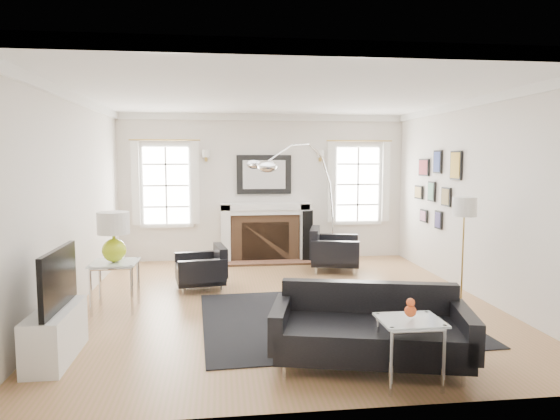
{
  "coord_description": "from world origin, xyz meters",
  "views": [
    {
      "loc": [
        -0.85,
        -6.62,
        1.94
      ],
      "look_at": [
        -0.01,
        0.3,
        1.23
      ],
      "focal_mm": 32.0,
      "sensor_mm": 36.0,
      "label": 1
    }
  ],
  "objects": [
    {
      "name": "floor",
      "position": [
        0.0,
        0.0,
        0.0
      ],
      "size": [
        6.0,
        6.0,
        0.0
      ],
      "primitive_type": "plane",
      "color": "olive",
      "rests_on": "ground"
    },
    {
      "name": "back_wall",
      "position": [
        0.0,
        3.0,
        1.4
      ],
      "size": [
        5.5,
        0.04,
        2.8
      ],
      "primitive_type": "cube",
      "color": "silver",
      "rests_on": "floor"
    },
    {
      "name": "front_wall",
      "position": [
        0.0,
        -3.0,
        1.4
      ],
      "size": [
        5.5,
        0.04,
        2.8
      ],
      "primitive_type": "cube",
      "color": "silver",
      "rests_on": "floor"
    },
    {
      "name": "left_wall",
      "position": [
        -2.75,
        0.0,
        1.4
      ],
      "size": [
        0.04,
        6.0,
        2.8
      ],
      "primitive_type": "cube",
      "color": "silver",
      "rests_on": "floor"
    },
    {
      "name": "right_wall",
      "position": [
        2.75,
        0.0,
        1.4
      ],
      "size": [
        0.04,
        6.0,
        2.8
      ],
      "primitive_type": "cube",
      "color": "silver",
      "rests_on": "floor"
    },
    {
      "name": "ceiling",
      "position": [
        0.0,
        0.0,
        2.8
      ],
      "size": [
        5.5,
        6.0,
        0.02
      ],
      "primitive_type": "cube",
      "color": "white",
      "rests_on": "back_wall"
    },
    {
      "name": "crown_molding",
      "position": [
        0.0,
        0.0,
        2.74
      ],
      "size": [
        5.5,
        6.0,
        0.12
      ],
      "primitive_type": "cube",
      "color": "white",
      "rests_on": "back_wall"
    },
    {
      "name": "fireplace",
      "position": [
        0.0,
        2.79,
        0.54
      ],
      "size": [
        1.7,
        0.69,
        1.11
      ],
      "color": "white",
      "rests_on": "floor"
    },
    {
      "name": "mantel_mirror",
      "position": [
        0.0,
        2.95,
        1.65
      ],
      "size": [
        1.05,
        0.07,
        0.75
      ],
      "color": "black",
      "rests_on": "back_wall"
    },
    {
      "name": "window_left",
      "position": [
        -1.85,
        2.95,
        1.46
      ],
      "size": [
        1.24,
        0.15,
        1.62
      ],
      "color": "white",
      "rests_on": "back_wall"
    },
    {
      "name": "window_right",
      "position": [
        1.85,
        2.95,
        1.46
      ],
      "size": [
        1.24,
        0.15,
        1.62
      ],
      "color": "white",
      "rests_on": "back_wall"
    },
    {
      "name": "gallery_wall",
      "position": [
        2.72,
        1.3,
        1.53
      ],
      "size": [
        0.04,
        1.73,
        1.29
      ],
      "color": "black",
      "rests_on": "right_wall"
    },
    {
      "name": "tv_unit",
      "position": [
        -2.44,
        -1.7,
        0.33
      ],
      "size": [
        0.35,
        1.0,
        1.09
      ],
      "color": "white",
      "rests_on": "floor"
    },
    {
      "name": "area_rug",
      "position": [
        0.48,
        -0.79,
        0.01
      ],
      "size": [
        3.23,
        2.74,
        0.01
      ],
      "primitive_type": "cube",
      "rotation": [
        0.0,
        0.0,
        0.05
      ],
      "color": "black",
      "rests_on": "floor"
    },
    {
      "name": "sofa",
      "position": [
        0.55,
        -2.16,
        0.33
      ],
      "size": [
        1.97,
        1.24,
        0.6
      ],
      "color": "black",
      "rests_on": "floor"
    },
    {
      "name": "armchair_left",
      "position": [
        -1.11,
        0.81,
        0.3
      ],
      "size": [
        0.82,
        0.89,
        0.53
      ],
      "color": "black",
      "rests_on": "floor"
    },
    {
      "name": "armchair_right",
      "position": [
        1.08,
        1.8,
        0.34
      ],
      "size": [
        1.01,
        1.08,
        0.62
      ],
      "color": "black",
      "rests_on": "floor"
    },
    {
      "name": "coffee_table",
      "position": [
        1.05,
        -0.91,
        0.33
      ],
      "size": [
        0.81,
        0.81,
        0.36
      ],
      "color": "silver",
      "rests_on": "floor"
    },
    {
      "name": "side_table_left",
      "position": [
        -2.2,
        -0.12,
        0.52
      ],
      "size": [
        0.57,
        0.57,
        0.63
      ],
      "color": "silver",
      "rests_on": "floor"
    },
    {
      "name": "nesting_table",
      "position": [
        0.75,
        -2.65,
        0.46
      ],
      "size": [
        0.53,
        0.45,
        0.58
      ],
      "color": "silver",
      "rests_on": "floor"
    },
    {
      "name": "gourd_lamp",
      "position": [
        -2.2,
        -0.12,
        1.0
      ],
      "size": [
        0.4,
        0.4,
        0.64
      ],
      "color": "#AEC518",
      "rests_on": "side_table_left"
    },
    {
      "name": "orange_vase",
      "position": [
        0.75,
        -2.65,
        0.68
      ],
      "size": [
        0.1,
        0.1,
        0.16
      ],
      "color": "#D44B1B",
      "rests_on": "nesting_table"
    },
    {
      "name": "arc_floor_lamp",
      "position": [
        0.58,
        1.94,
        1.25
      ],
      "size": [
        1.63,
        1.51,
        2.3
      ],
      "color": "white",
      "rests_on": "floor"
    },
    {
      "name": "stick_floor_lamp",
      "position": [
        2.2,
        -0.71,
        1.27
      ],
      "size": [
        0.3,
        0.3,
        1.47
      ],
      "color": "#B08A3D",
      "rests_on": "floor"
    },
    {
      "name": "speaker_tower",
      "position": [
        0.81,
        2.65,
        0.49
      ],
      "size": [
        0.23,
        0.23,
        0.97
      ],
      "primitive_type": "cube",
      "rotation": [
        0.0,
        0.0,
        -0.19
      ],
      "color": "black",
      "rests_on": "floor"
    }
  ]
}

